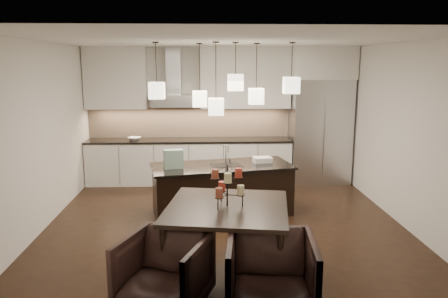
{
  "coord_description": "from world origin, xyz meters",
  "views": [
    {
      "loc": [
        -0.31,
        -6.52,
        2.48
      ],
      "look_at": [
        0.0,
        0.2,
        1.15
      ],
      "focal_mm": 35.0,
      "sensor_mm": 36.0,
      "label": 1
    }
  ],
  "objects_px": {
    "refrigerator": "(320,131)",
    "armchair_right": "(271,276)",
    "island_body": "(222,190)",
    "armchair_left": "(164,273)",
    "dining_table": "(227,239)"
  },
  "relations": [
    {
      "from": "refrigerator",
      "to": "armchair_right",
      "type": "distance_m",
      "value": 5.28
    },
    {
      "from": "island_body",
      "to": "armchair_left",
      "type": "bearing_deg",
      "value": -114.83
    },
    {
      "from": "refrigerator",
      "to": "armchair_left",
      "type": "distance_m",
      "value": 5.58
    },
    {
      "from": "island_body",
      "to": "armchair_right",
      "type": "distance_m",
      "value": 3.07
    },
    {
      "from": "armchair_right",
      "to": "island_body",
      "type": "bearing_deg",
      "value": 102.6
    },
    {
      "from": "armchair_right",
      "to": "dining_table",
      "type": "bearing_deg",
      "value": 118.79
    },
    {
      "from": "island_body",
      "to": "armchair_right",
      "type": "height_order",
      "value": "armchair_right"
    },
    {
      "from": "island_body",
      "to": "armchair_left",
      "type": "height_order",
      "value": "island_body"
    },
    {
      "from": "dining_table",
      "to": "armchair_left",
      "type": "height_order",
      "value": "dining_table"
    },
    {
      "from": "dining_table",
      "to": "armchair_left",
      "type": "bearing_deg",
      "value": -123.62
    },
    {
      "from": "island_body",
      "to": "armchair_left",
      "type": "relative_size",
      "value": 2.64
    },
    {
      "from": "dining_table",
      "to": "armchair_right",
      "type": "distance_m",
      "value": 0.99
    },
    {
      "from": "armchair_right",
      "to": "refrigerator",
      "type": "bearing_deg",
      "value": 76.23
    },
    {
      "from": "island_body",
      "to": "armchair_left",
      "type": "distance_m",
      "value": 2.96
    },
    {
      "from": "refrigerator",
      "to": "armchair_left",
      "type": "relative_size",
      "value": 2.55
    }
  ]
}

